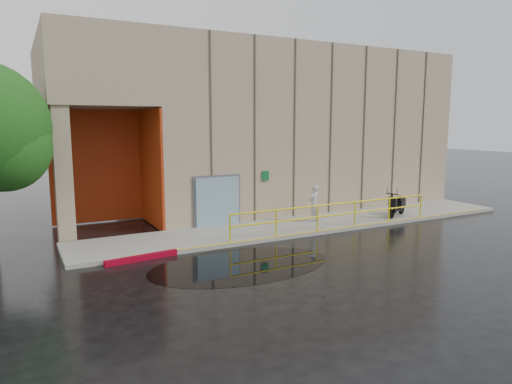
% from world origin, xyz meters
% --- Properties ---
extents(ground, '(120.00, 120.00, 0.00)m').
position_xyz_m(ground, '(0.00, 0.00, 0.00)').
color(ground, black).
rests_on(ground, ground).
extents(sidewalk, '(20.00, 3.00, 0.15)m').
position_xyz_m(sidewalk, '(4.00, 4.50, 0.07)').
color(sidewalk, gray).
rests_on(sidewalk, ground).
extents(building, '(20.00, 10.17, 8.00)m').
position_xyz_m(building, '(5.10, 10.98, 4.21)').
color(building, tan).
rests_on(building, ground).
extents(guardrail, '(9.56, 0.06, 1.03)m').
position_xyz_m(guardrail, '(4.25, 3.15, 0.68)').
color(guardrail, yellow).
rests_on(guardrail, sidewalk).
extents(person, '(0.69, 0.60, 1.60)m').
position_xyz_m(person, '(4.17, 4.63, 0.95)').
color(person, '#B2B2B8').
rests_on(person, sidewalk).
extents(scooter, '(1.80, 1.23, 1.36)m').
position_xyz_m(scooter, '(8.22, 3.81, 0.93)').
color(scooter, black).
rests_on(scooter, sidewalk).
extents(red_curb, '(2.40, 0.46, 0.18)m').
position_xyz_m(red_curb, '(-3.72, 2.92, 0.09)').
color(red_curb, maroon).
rests_on(red_curb, ground).
extents(puddle, '(5.91, 3.70, 0.01)m').
position_xyz_m(puddle, '(-1.13, 0.99, 0.00)').
color(puddle, black).
rests_on(puddle, ground).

